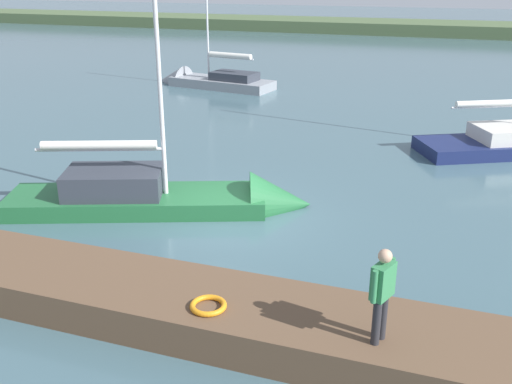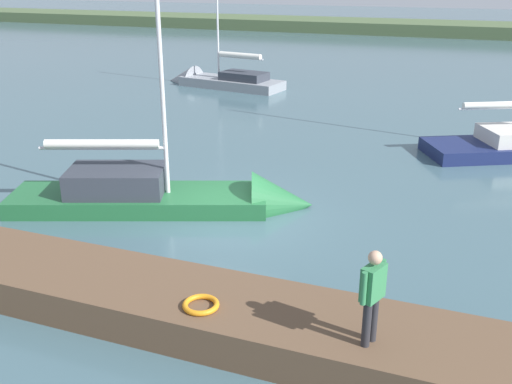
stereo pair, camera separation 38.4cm
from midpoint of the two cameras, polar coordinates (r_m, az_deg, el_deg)
ground_plane at (r=15.71m, az=-1.83°, el=-2.54°), size 200.00×200.00×0.00m
far_shoreline at (r=66.08m, az=16.37°, el=14.81°), size 180.00×8.00×2.40m
dock_pier at (r=11.66m, az=-11.26°, el=-9.97°), size 22.67×2.09×0.71m
life_ring_buoy at (r=10.41m, az=-4.41°, el=-11.08°), size 0.66×0.66×0.10m
sailboat_far_right at (r=16.36m, az=-6.81°, el=-0.77°), size 8.59×4.78×10.19m
sailboat_mid_channel at (r=34.22m, az=-3.79°, el=10.63°), size 7.70×3.27×7.99m
person_on_dock at (r=9.25m, az=12.63°, el=-9.62°), size 0.36×0.59×1.64m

